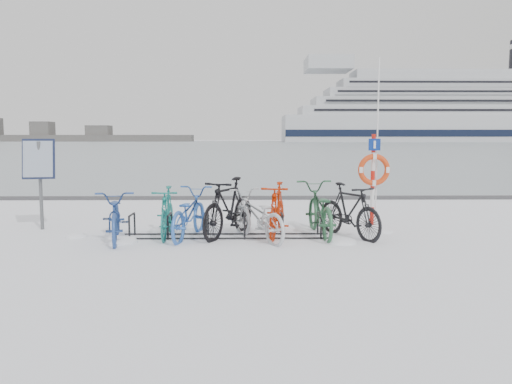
% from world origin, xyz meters
% --- Properties ---
extents(ground, '(900.00, 900.00, 0.00)m').
position_xyz_m(ground, '(0.00, 0.00, 0.00)').
color(ground, white).
rests_on(ground, ground).
extents(ice_sheet, '(400.00, 298.00, 0.02)m').
position_xyz_m(ice_sheet, '(0.00, 155.00, 0.01)').
color(ice_sheet, '#A2ADB7').
rests_on(ice_sheet, ground).
extents(quay_edge, '(400.00, 0.25, 0.10)m').
position_xyz_m(quay_edge, '(0.00, 5.90, 0.05)').
color(quay_edge, '#3F3F42').
rests_on(quay_edge, ground).
extents(bike_rack, '(4.00, 0.48, 0.46)m').
position_xyz_m(bike_rack, '(0.00, 0.00, 0.18)').
color(bike_rack, black).
rests_on(bike_rack, ground).
extents(info_board, '(0.66, 0.36, 1.88)m').
position_xyz_m(info_board, '(-3.87, 0.84, 1.36)').
color(info_board, '#595B5E').
rests_on(info_board, ground).
extents(lifebuoy_station, '(0.69, 0.21, 3.61)m').
position_xyz_m(lifebuoy_station, '(3.14, 1.26, 1.21)').
color(lifebuoy_station, red).
rests_on(lifebuoy_station, ground).
extents(cruise_ferry, '(136.88, 25.82, 44.98)m').
position_xyz_m(cruise_ferry, '(83.26, 215.20, 12.25)').
color(cruise_ferry, silver).
rests_on(cruise_ferry, ground).
extents(shoreline, '(180.00, 12.00, 9.50)m').
position_xyz_m(shoreline, '(-122.02, 260.00, 2.79)').
color(shoreline, '#464646').
rests_on(shoreline, ground).
extents(bike_0, '(1.07, 2.00, 1.00)m').
position_xyz_m(bike_0, '(-2.03, -0.24, 0.50)').
color(bike_0, navy).
rests_on(bike_0, ground).
extents(bike_1, '(0.53, 1.68, 1.00)m').
position_xyz_m(bike_1, '(-1.14, 0.08, 0.50)').
color(bike_1, '#17746B').
rests_on(bike_1, ground).
extents(bike_2, '(1.02, 1.98, 0.99)m').
position_xyz_m(bike_2, '(-0.72, 0.03, 0.49)').
color(bike_2, blue).
rests_on(bike_2, ground).
extents(bike_3, '(1.36, 1.99, 1.17)m').
position_xyz_m(bike_3, '(0.05, 0.14, 0.59)').
color(bike_3, black).
rests_on(bike_3, ground).
extents(bike_4, '(1.46, 1.92, 0.97)m').
position_xyz_m(bike_4, '(0.59, -0.25, 0.48)').
color(bike_4, silver).
rests_on(bike_4, ground).
extents(bike_5, '(0.84, 1.85, 1.07)m').
position_xyz_m(bike_5, '(0.99, 0.15, 0.54)').
color(bike_5, '#B52203').
rests_on(bike_5, ground).
extents(bike_6, '(0.86, 2.10, 1.08)m').
position_xyz_m(bike_6, '(1.82, 0.19, 0.54)').
color(bike_6, '#2B5C3B').
rests_on(bike_6, ground).
extents(bike_7, '(1.30, 1.81, 1.07)m').
position_xyz_m(bike_7, '(2.38, 0.02, 0.54)').
color(bike_7, black).
rests_on(bike_7, ground).
extents(snow_drifts, '(6.45, 1.88, 0.21)m').
position_xyz_m(snow_drifts, '(0.05, -0.20, 0.00)').
color(snow_drifts, white).
rests_on(snow_drifts, ground).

